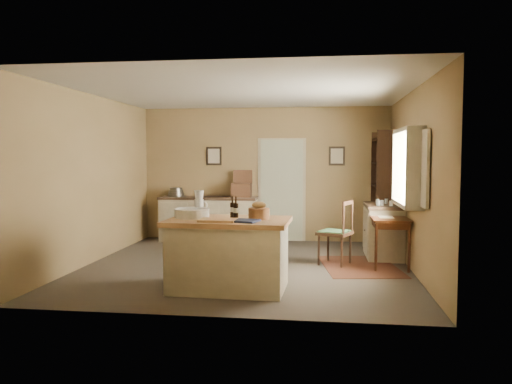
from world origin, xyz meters
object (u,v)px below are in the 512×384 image
(desk_chair, at_px, (335,233))
(right_cabinet, at_px, (383,230))
(work_island, at_px, (228,252))
(sideboard, at_px, (209,217))
(shelving_unit, at_px, (386,189))
(writing_desk, at_px, (389,223))

(desk_chair, bearing_deg, right_cabinet, 64.17)
(right_cabinet, bearing_deg, work_island, -132.92)
(work_island, bearing_deg, right_cabinet, 49.13)
(sideboard, xyz_separation_m, shelving_unit, (3.45, -0.20, 0.61))
(writing_desk, xyz_separation_m, right_cabinet, (-0.00, 0.72, -0.21))
(sideboard, height_order, right_cabinet, sideboard)
(desk_chair, height_order, shelving_unit, shelving_unit)
(work_island, relative_size, shelving_unit, 0.72)
(desk_chair, height_order, right_cabinet, desk_chair)
(sideboard, height_order, writing_desk, sideboard)
(work_island, relative_size, right_cabinet, 1.45)
(right_cabinet, bearing_deg, sideboard, 160.36)
(right_cabinet, height_order, shelving_unit, shelving_unit)
(sideboard, distance_m, right_cabinet, 3.50)
(work_island, height_order, right_cabinet, work_island)
(sideboard, xyz_separation_m, writing_desk, (3.30, -1.90, 0.19))
(work_island, height_order, shelving_unit, shelving_unit)
(work_island, relative_size, sideboard, 0.80)
(writing_desk, bearing_deg, shelving_unit, 84.73)
(work_island, relative_size, writing_desk, 1.73)
(work_island, distance_m, shelving_unit, 4.18)
(sideboard, bearing_deg, writing_desk, -29.96)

